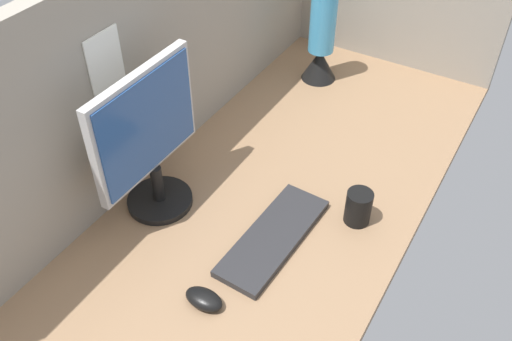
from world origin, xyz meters
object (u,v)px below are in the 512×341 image
(monitor, at_px, (148,139))
(lava_lamp, at_px, (322,35))
(mouse, at_px, (204,299))
(mug_black_travel, at_px, (358,207))
(keyboard, at_px, (273,237))

(monitor, relative_size, lava_lamp, 1.02)
(monitor, relative_size, mouse, 4.32)
(mouse, distance_m, lava_lamp, 1.05)
(mouse, height_order, mug_black_travel, mug_black_travel)
(keyboard, relative_size, mouse, 3.85)
(monitor, xyz_separation_m, mug_black_travel, (0.22, -0.50, -0.17))
(mouse, relative_size, mug_black_travel, 0.98)
(mug_black_travel, height_order, lava_lamp, lava_lamp)
(monitor, bearing_deg, lava_lamp, -7.06)
(keyboard, bearing_deg, mug_black_travel, -39.63)
(mouse, bearing_deg, mug_black_travel, -25.35)
(monitor, distance_m, mouse, 0.42)
(mug_black_travel, bearing_deg, mouse, 155.10)
(keyboard, distance_m, mug_black_travel, 0.24)
(monitor, height_order, lava_lamp, monitor)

